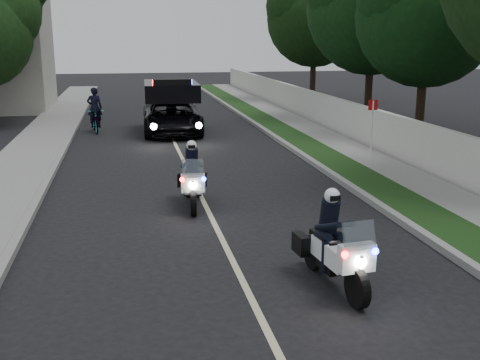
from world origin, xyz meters
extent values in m
plane|color=black|center=(0.00, 0.00, 0.00)|extent=(120.00, 120.00, 0.00)
cube|color=gray|center=(4.10, 10.00, 0.07)|extent=(0.20, 60.00, 0.15)
cube|color=#193814|center=(4.80, 10.00, 0.08)|extent=(1.20, 60.00, 0.16)
cube|color=gray|center=(6.10, 10.00, 0.08)|extent=(1.40, 60.00, 0.16)
cube|color=beige|center=(7.10, 10.00, 0.75)|extent=(0.22, 60.00, 1.50)
cube|color=gray|center=(-4.10, 10.00, 0.07)|extent=(0.20, 60.00, 0.15)
cube|color=gray|center=(-5.20, 10.00, 0.08)|extent=(2.00, 60.00, 0.16)
cube|color=#BFB78C|center=(0.00, 10.00, 0.00)|extent=(0.12, 50.00, 0.01)
imported|color=black|center=(0.11, 15.89, 0.00)|extent=(2.57, 5.30, 2.54)
imported|color=black|center=(-3.15, 16.81, 0.00)|extent=(0.92, 1.98, 1.00)
imported|color=black|center=(-3.15, 16.81, 0.00)|extent=(0.65, 0.45, 1.74)
camera|label=1|loc=(-1.82, -9.27, 4.05)|focal=43.73mm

